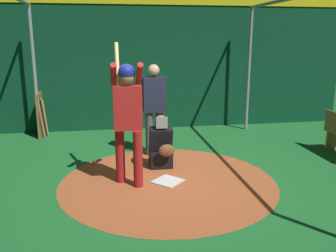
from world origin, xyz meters
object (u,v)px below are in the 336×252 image
Objects in this scene: batter at (127,112)px; home_plate at (168,181)px; umpire at (154,105)px; bat_rack at (43,114)px; catcher at (161,147)px; baseball_0 at (94,162)px.

home_plate is at bearing 88.33° from batter.
umpire reaches higher than bat_rack.
bat_rack is at bearing -129.60° from umpire.
home_plate is 0.81m from catcher.
home_plate is 0.43× the size of catcher.
home_plate is at bearing 0.69° from catcher.
umpire is (-1.47, -0.04, 1.02)m from home_plate.
bat_rack is 2.84m from baseball_0.
umpire is 1.72× the size of bat_rack.
baseball_0 is at bearing 27.78° from bat_rack.
batter is at bearing -91.67° from home_plate.
baseball_0 is (0.41, -1.20, -0.99)m from umpire.
bat_rack is at bearing -144.29° from home_plate.
umpire is 24.64× the size of baseball_0.
baseball_0 reaches higher than home_plate.
umpire is at bearing -178.37° from home_plate.
catcher reaches higher than baseball_0.
bat_rack is (-3.54, -2.54, 0.48)m from home_plate.
home_plate is 1.35m from batter.
catcher is 3.80m from bat_rack.
home_plate is at bearing 35.71° from bat_rack.
batter is 1.24m from catcher.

